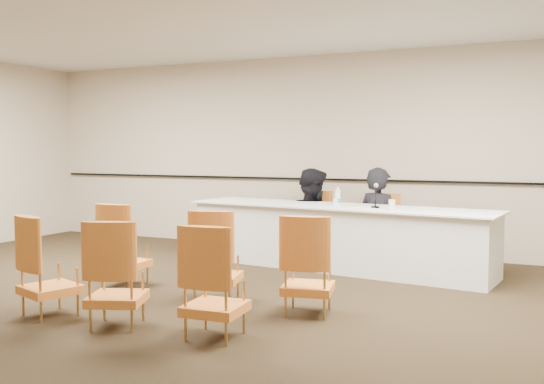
{
  "coord_description": "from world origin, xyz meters",
  "views": [
    {
      "loc": [
        3.33,
        -4.8,
        1.55
      ],
      "look_at": [
        -0.09,
        2.6,
        0.98
      ],
      "focal_mm": 40.0,
      "sensor_mm": 36.0,
      "label": 1
    }
  ],
  "objects": [
    {
      "name": "panelist_main_chair",
      "position": [
        1.21,
        3.24,
        0.47
      ],
      "size": [
        0.56,
        0.56,
        0.95
      ],
      "primitive_type": null,
      "rotation": [
        0.0,
        0.0,
        -0.12
      ],
      "color": "orange",
      "rests_on": "ground"
    },
    {
      "name": "microphone",
      "position": [
        1.34,
        2.57,
        0.98
      ],
      "size": [
        0.16,
        0.24,
        0.31
      ],
      "primitive_type": null,
      "rotation": [
        0.0,
        0.0,
        0.22
      ],
      "color": "black",
      "rests_on": "panel_table"
    },
    {
      "name": "floor",
      "position": [
        0.0,
        0.0,
        0.0
      ],
      "size": [
        10.0,
        10.0,
        0.0
      ],
      "primitive_type": "plane",
      "color": "black",
      "rests_on": "ground"
    },
    {
      "name": "coffee_cup",
      "position": [
        1.59,
        2.43,
        0.89
      ],
      "size": [
        0.08,
        0.08,
        0.12
      ],
      "primitive_type": "cylinder",
      "rotation": [
        0.0,
        0.0,
        -0.0
      ],
      "color": "white",
      "rests_on": "panel_table"
    },
    {
      "name": "water_bottle",
      "position": [
        0.82,
        2.67,
        0.95
      ],
      "size": [
        0.09,
        0.09,
        0.24
      ],
      "primitive_type": null,
      "rotation": [
        0.0,
        0.0,
        -0.23
      ],
      "color": "teal",
      "rests_on": "panel_table"
    },
    {
      "name": "panelist_main",
      "position": [
        1.21,
        3.24,
        0.44
      ],
      "size": [
        0.75,
        0.62,
        1.75
      ],
      "primitive_type": "imported",
      "rotation": [
        0.0,
        0.0,
        2.79
      ],
      "color": "black",
      "rests_on": "ground"
    },
    {
      "name": "aud_chair_back_mid",
      "position": [
        -0.1,
        -0.61,
        0.47
      ],
      "size": [
        0.65,
        0.65,
        0.95
      ],
      "primitive_type": null,
      "rotation": [
        0.0,
        0.0,
        0.38
      ],
      "color": "orange",
      "rests_on": "ground"
    },
    {
      "name": "wall_rail",
      "position": [
        0.0,
        3.96,
        1.1
      ],
      "size": [
        9.8,
        0.04,
        0.03
      ],
      "primitive_type": "cube",
      "color": "black",
      "rests_on": "wall_back"
    },
    {
      "name": "aud_chair_front_mid",
      "position": [
        0.25,
        0.51,
        0.47
      ],
      "size": [
        0.61,
        0.61,
        0.95
      ],
      "primitive_type": null,
      "rotation": [
        0.0,
        0.0,
        0.25
      ],
      "color": "orange",
      "rests_on": "ground"
    },
    {
      "name": "drinking_glass",
      "position": [
        0.79,
        2.64,
        0.88
      ],
      "size": [
        0.07,
        0.07,
        0.1
      ],
      "primitive_type": "cylinder",
      "rotation": [
        0.0,
        0.0,
        -0.09
      ],
      "color": "silver",
      "rests_on": "panel_table"
    },
    {
      "name": "aud_chair_front_right",
      "position": [
        1.27,
        0.47,
        0.47
      ],
      "size": [
        0.59,
        0.59,
        0.95
      ],
      "primitive_type": null,
      "rotation": [
        0.0,
        0.0,
        0.21
      ],
      "color": "orange",
      "rests_on": "ground"
    },
    {
      "name": "panel_table",
      "position": [
        0.8,
        2.69,
        0.41
      ],
      "size": [
        4.2,
        1.42,
        0.83
      ],
      "primitive_type": null,
      "rotation": [
        0.0,
        0.0,
        -0.12
      ],
      "color": "silver",
      "rests_on": "ground"
    },
    {
      "name": "aud_chair_front_left",
      "position": [
        -1.07,
        0.71,
        0.47
      ],
      "size": [
        0.52,
        0.52,
        0.95
      ],
      "primitive_type": null,
      "rotation": [
        0.0,
        0.0,
        0.03
      ],
      "color": "orange",
      "rests_on": "ground"
    },
    {
      "name": "aud_chair_back_right",
      "position": [
        0.84,
        -0.53,
        0.47
      ],
      "size": [
        0.54,
        0.54,
        0.95
      ],
      "primitive_type": null,
      "rotation": [
        0.0,
        0.0,
        0.08
      ],
      "color": "orange",
      "rests_on": "ground"
    },
    {
      "name": "panelist_second",
      "position": [
        0.19,
        3.36,
        0.38
      ],
      "size": [
        1.09,
        0.99,
        1.81
      ],
      "primitive_type": "imported",
      "rotation": [
        0.0,
        0.0,
        2.71
      ],
      "color": "black",
      "rests_on": "ground"
    },
    {
      "name": "wall_back",
      "position": [
        0.0,
        4.0,
        1.5
      ],
      "size": [
        10.0,
        0.04,
        3.0
      ],
      "primitive_type": "cube",
      "color": "beige",
      "rests_on": "ground"
    },
    {
      "name": "papers",
      "position": [
        1.2,
        2.54,
        0.83
      ],
      "size": [
        0.35,
        0.29,
        0.0
      ],
      "primitive_type": "cube",
      "rotation": [
        0.0,
        0.0,
        0.27
      ],
      "color": "white",
      "rests_on": "panel_table"
    },
    {
      "name": "panelist_second_chair",
      "position": [
        0.19,
        3.36,
        0.47
      ],
      "size": [
        0.56,
        0.56,
        0.95
      ],
      "primitive_type": null,
      "rotation": [
        0.0,
        0.0,
        -0.12
      ],
      "color": "orange",
      "rests_on": "ground"
    },
    {
      "name": "aud_chair_back_left",
      "position": [
        -0.9,
        -0.6,
        0.47
      ],
      "size": [
        0.63,
        0.63,
        0.95
      ],
      "primitive_type": null,
      "rotation": [
        0.0,
        0.0,
        -0.32
      ],
      "color": "orange",
      "rests_on": "ground"
    }
  ]
}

